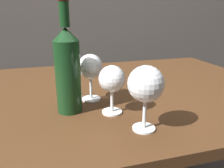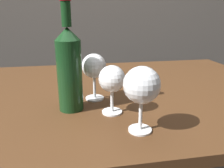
# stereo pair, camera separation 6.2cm
# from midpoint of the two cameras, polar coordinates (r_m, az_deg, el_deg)

# --- Properties ---
(dining_table) EXTENTS (1.37, 0.86, 0.75)m
(dining_table) POSITION_cam_midpoint_polar(r_m,az_deg,el_deg) (0.87, 0.34, -7.19)
(dining_table) COLOR #472B16
(dining_table) RESTS_ON ground_plane
(wine_glass_amber) EXTENTS (0.09, 0.09, 0.16)m
(wine_glass_amber) POSITION_cam_midpoint_polar(r_m,az_deg,el_deg) (0.52, 10.88, -0.54)
(wine_glass_amber) COLOR white
(wine_glass_amber) RESTS_ON dining_table
(wine_glass_cabernet) EXTENTS (0.07, 0.07, 0.14)m
(wine_glass_cabernet) POSITION_cam_midpoint_polar(r_m,az_deg,el_deg) (0.62, 2.88, 0.87)
(wine_glass_cabernet) COLOR white
(wine_glass_cabernet) RESTS_ON dining_table
(wine_glass_merlot) EXTENTS (0.08, 0.08, 0.15)m
(wine_glass_merlot) POSITION_cam_midpoint_polar(r_m,az_deg,el_deg) (0.72, -2.08, 4.18)
(wine_glass_merlot) COLOR white
(wine_glass_merlot) RESTS_ON dining_table
(wine_bottle) EXTENTS (0.07, 0.07, 0.31)m
(wine_bottle) POSITION_cam_midpoint_polar(r_m,az_deg,el_deg) (0.64, -7.98, 4.04)
(wine_bottle) COLOR #143819
(wine_bottle) RESTS_ON dining_table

